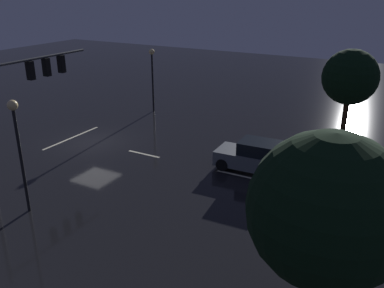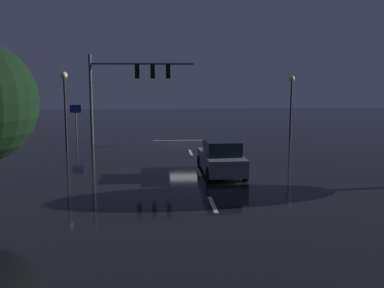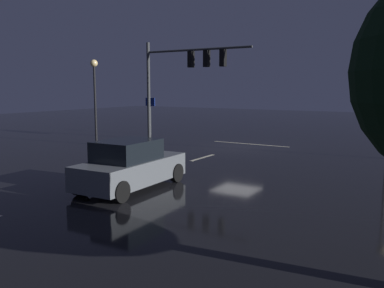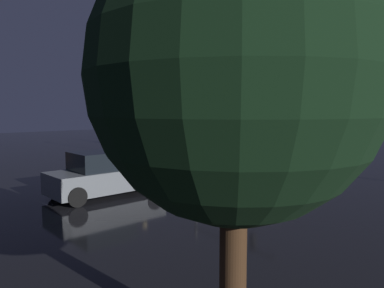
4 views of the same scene
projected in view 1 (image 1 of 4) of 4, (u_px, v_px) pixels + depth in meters
name	position (u px, v px, depth m)	size (l,w,h in m)	color
ground_plane	(93.00, 143.00, 26.49)	(80.00, 80.00, 0.00)	black
traffic_signal_assembly	(23.00, 84.00, 21.74)	(7.56, 0.47, 6.41)	#383A3D
lane_dash_far	(144.00, 154.00, 24.68)	(2.20, 0.16, 0.01)	beige
lane_dash_mid	(236.00, 175.00, 21.98)	(2.20, 0.16, 0.01)	beige
lane_dash_near	(354.00, 201.00, 19.28)	(2.20, 0.16, 0.01)	beige
stop_bar	(72.00, 138.00, 27.31)	(5.00, 0.16, 0.01)	beige
car_approaching	(256.00, 157.00, 22.23)	(2.05, 4.43, 1.70)	slate
street_lamp_left_kerb	(152.00, 68.00, 31.87)	(0.44, 0.44, 4.93)	black
street_lamp_right_kerb	(17.00, 136.00, 17.23)	(0.44, 0.44, 5.12)	black
tree_left_near	(350.00, 77.00, 27.58)	(3.74, 3.74, 5.58)	#382314
tree_right_near	(327.00, 210.00, 11.03)	(4.38, 4.38, 6.04)	#382314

